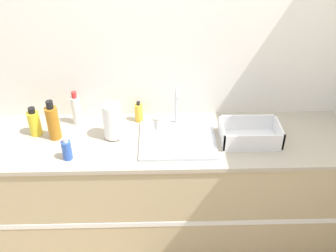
{
  "coord_description": "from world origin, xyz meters",
  "views": [
    {
      "loc": [
        -0.01,
        -1.8,
        2.46
      ],
      "look_at": [
        0.04,
        0.28,
        1.05
      ],
      "focal_mm": 42.0,
      "sensor_mm": 36.0,
      "label": 1
    }
  ],
  "objects_px": {
    "paper_towel_roll": "(112,121)",
    "bottle_white_spray": "(76,110)",
    "dish_rack": "(250,135)",
    "bottle_amber": "(53,122)",
    "soap_dispenser": "(139,112)",
    "bottle_yellow": "(34,123)",
    "sink": "(177,138)",
    "bottle_blue": "(67,150)"
  },
  "relations": [
    {
      "from": "bottle_white_spray",
      "to": "soap_dispenser",
      "type": "xyz_separation_m",
      "value": [
        0.43,
        0.02,
        -0.04
      ]
    },
    {
      "from": "sink",
      "to": "paper_towel_roll",
      "type": "height_order",
      "value": "sink"
    },
    {
      "from": "bottle_blue",
      "to": "soap_dispenser",
      "type": "xyz_separation_m",
      "value": [
        0.42,
        0.41,
        0.0
      ]
    },
    {
      "from": "bottle_yellow",
      "to": "bottle_blue",
      "type": "height_order",
      "value": "bottle_yellow"
    },
    {
      "from": "paper_towel_roll",
      "to": "bottle_blue",
      "type": "relative_size",
      "value": 1.6
    },
    {
      "from": "bottle_blue",
      "to": "bottle_white_spray",
      "type": "height_order",
      "value": "bottle_white_spray"
    },
    {
      "from": "dish_rack",
      "to": "bottle_white_spray",
      "type": "xyz_separation_m",
      "value": [
        -1.16,
        0.24,
        0.07
      ]
    },
    {
      "from": "sink",
      "to": "dish_rack",
      "type": "xyz_separation_m",
      "value": [
        0.47,
        -0.02,
        0.02
      ]
    },
    {
      "from": "bottle_yellow",
      "to": "bottle_amber",
      "type": "relative_size",
      "value": 0.73
    },
    {
      "from": "sink",
      "to": "bottle_blue",
      "type": "distance_m",
      "value": 0.71
    },
    {
      "from": "bottle_yellow",
      "to": "bottle_white_spray",
      "type": "distance_m",
      "value": 0.29
    },
    {
      "from": "dish_rack",
      "to": "bottle_yellow",
      "type": "bearing_deg",
      "value": 175.32
    },
    {
      "from": "sink",
      "to": "bottle_blue",
      "type": "relative_size",
      "value": 3.22
    },
    {
      "from": "soap_dispenser",
      "to": "sink",
      "type": "bearing_deg",
      "value": -42.85
    },
    {
      "from": "paper_towel_roll",
      "to": "bottle_yellow",
      "type": "relative_size",
      "value": 1.21
    },
    {
      "from": "bottle_blue",
      "to": "bottle_amber",
      "type": "relative_size",
      "value": 0.55
    },
    {
      "from": "sink",
      "to": "bottle_yellow",
      "type": "xyz_separation_m",
      "value": [
        -0.94,
        0.1,
        0.07
      ]
    },
    {
      "from": "paper_towel_roll",
      "to": "dish_rack",
      "type": "height_order",
      "value": "paper_towel_roll"
    },
    {
      "from": "paper_towel_roll",
      "to": "soap_dispenser",
      "type": "bearing_deg",
      "value": 50.01
    },
    {
      "from": "paper_towel_roll",
      "to": "bottle_white_spray",
      "type": "distance_m",
      "value": 0.32
    },
    {
      "from": "bottle_yellow",
      "to": "soap_dispenser",
      "type": "height_order",
      "value": "bottle_yellow"
    },
    {
      "from": "bottle_amber",
      "to": "bottle_blue",
      "type": "bearing_deg",
      "value": -61.27
    },
    {
      "from": "paper_towel_roll",
      "to": "bottle_amber",
      "type": "xyz_separation_m",
      "value": [
        -0.38,
        0.0,
        -0.0
      ]
    },
    {
      "from": "dish_rack",
      "to": "soap_dispenser",
      "type": "distance_m",
      "value": 0.78
    },
    {
      "from": "bottle_blue",
      "to": "bottle_amber",
      "type": "xyz_separation_m",
      "value": [
        -0.12,
        0.22,
        0.05
      ]
    },
    {
      "from": "bottle_yellow",
      "to": "soap_dispenser",
      "type": "xyz_separation_m",
      "value": [
        0.68,
        0.14,
        -0.02
      ]
    },
    {
      "from": "dish_rack",
      "to": "bottle_amber",
      "type": "distance_m",
      "value": 1.28
    },
    {
      "from": "sink",
      "to": "dish_rack",
      "type": "distance_m",
      "value": 0.47
    },
    {
      "from": "sink",
      "to": "bottle_white_spray",
      "type": "relative_size",
      "value": 2.0
    },
    {
      "from": "sink",
      "to": "soap_dispenser",
      "type": "xyz_separation_m",
      "value": [
        -0.26,
        0.24,
        0.05
      ]
    },
    {
      "from": "bottle_amber",
      "to": "soap_dispenser",
      "type": "distance_m",
      "value": 0.58
    },
    {
      "from": "paper_towel_roll",
      "to": "bottle_amber",
      "type": "relative_size",
      "value": 0.88
    },
    {
      "from": "bottle_white_spray",
      "to": "soap_dispenser",
      "type": "distance_m",
      "value": 0.43
    },
    {
      "from": "dish_rack",
      "to": "bottle_amber",
      "type": "xyz_separation_m",
      "value": [
        -1.28,
        0.07,
        0.08
      ]
    },
    {
      "from": "bottle_white_spray",
      "to": "soap_dispenser",
      "type": "height_order",
      "value": "bottle_white_spray"
    },
    {
      "from": "soap_dispenser",
      "to": "bottle_white_spray",
      "type": "bearing_deg",
      "value": -177.64
    },
    {
      "from": "bottle_yellow",
      "to": "bottle_amber",
      "type": "height_order",
      "value": "bottle_amber"
    },
    {
      "from": "dish_rack",
      "to": "bottle_white_spray",
      "type": "bearing_deg",
      "value": 168.27
    },
    {
      "from": "dish_rack",
      "to": "bottle_amber",
      "type": "relative_size",
      "value": 1.38
    },
    {
      "from": "dish_rack",
      "to": "bottle_white_spray",
      "type": "relative_size",
      "value": 1.55
    },
    {
      "from": "sink",
      "to": "bottle_yellow",
      "type": "distance_m",
      "value": 0.95
    },
    {
      "from": "paper_towel_roll",
      "to": "sink",
      "type": "bearing_deg",
      "value": -6.57
    }
  ]
}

